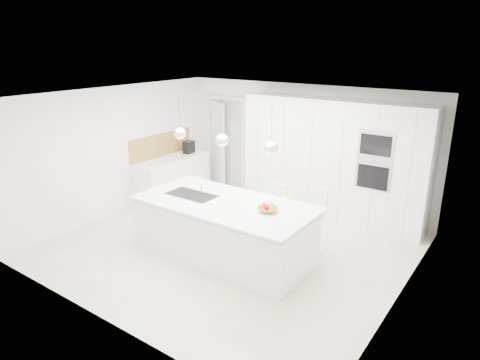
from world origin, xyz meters
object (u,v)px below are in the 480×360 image
Objects in this scene: bar_stool_right at (313,222)px; fruit_bowl at (268,209)px; espresso_machine at (189,147)px; bar_stool_left at (276,213)px; island_base at (223,231)px.

fruit_bowl is at bearing -104.62° from bar_stool_right.
bar_stool_right is at bearing 64.81° from fruit_bowl.
fruit_bowl is 3.82m from espresso_machine.
bar_stool_left is at bearing 113.24° from fruit_bowl.
espresso_machine is (-3.28, 1.94, 0.10)m from fruit_bowl.
fruit_bowl is at bearing -61.86° from bar_stool_left.
espresso_machine is at bearing 149.47° from fruit_bowl.
bar_stool_left is 0.76m from bar_stool_right.
espresso_machine is at bearing 141.11° from island_base.
espresso_machine reaches higher than fruit_bowl.
fruit_bowl is (0.75, 0.10, 0.51)m from island_base.
fruit_bowl is 0.28× the size of bar_stool_right.
island_base is 2.85× the size of bar_stool_left.
bar_stool_left is at bearing -176.31° from bar_stool_right.
bar_stool_right is (1.13, 0.89, 0.11)m from island_base.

